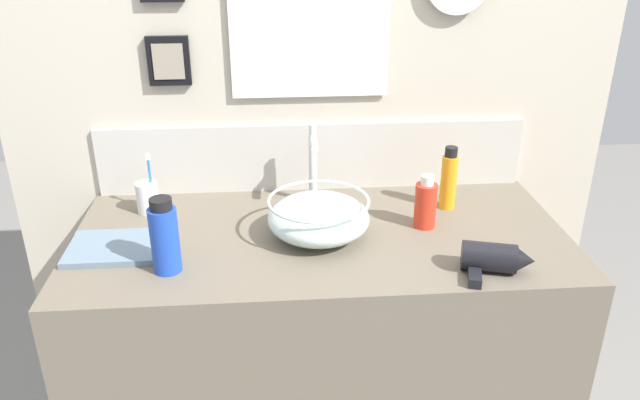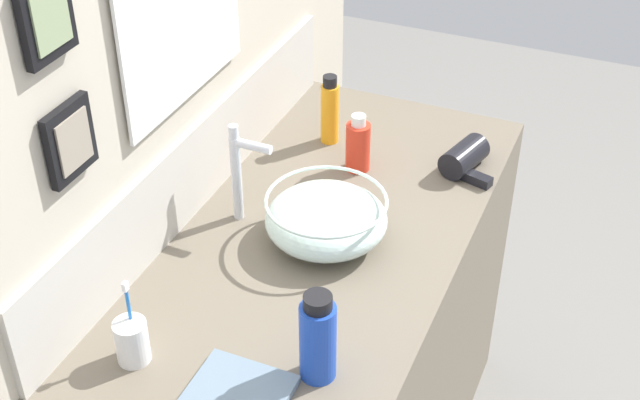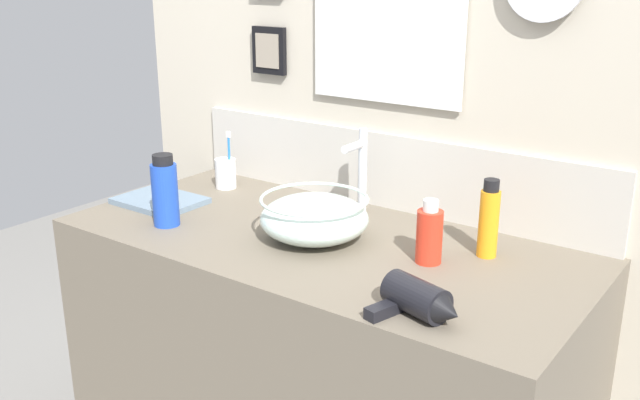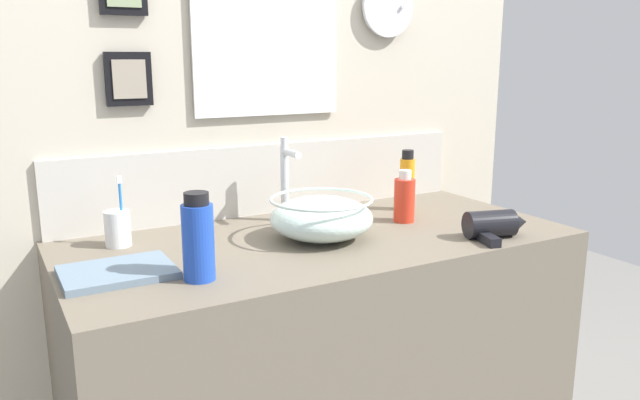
{
  "view_description": "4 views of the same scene",
  "coord_description": "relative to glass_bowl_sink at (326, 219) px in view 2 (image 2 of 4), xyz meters",
  "views": [
    {
      "loc": [
        -0.12,
        -1.48,
        1.68
      ],
      "look_at": [
        -0.0,
        0.0,
        0.99
      ],
      "focal_mm": 35.0,
      "sensor_mm": 36.0,
      "label": 1
    },
    {
      "loc": [
        -1.44,
        -0.61,
        2.11
      ],
      "look_at": [
        -0.0,
        0.0,
        0.99
      ],
      "focal_mm": 50.0,
      "sensor_mm": 36.0,
      "label": 2
    },
    {
      "loc": [
        0.97,
        -1.34,
        1.54
      ],
      "look_at": [
        -0.0,
        0.0,
        0.99
      ],
      "focal_mm": 40.0,
      "sensor_mm": 36.0,
      "label": 3
    },
    {
      "loc": [
        -0.77,
        -1.38,
        1.35
      ],
      "look_at": [
        -0.0,
        0.0,
        0.99
      ],
      "focal_mm": 35.0,
      "sensor_mm": 36.0,
      "label": 4
    }
  ],
  "objects": [
    {
      "name": "vanity_counter",
      "position": [
        0.01,
        0.02,
        -0.5
      ],
      "size": [
        1.33,
        0.62,
        0.89
      ],
      "primitive_type": "cube",
      "color": "#6B6051",
      "rests_on": "ground"
    },
    {
      "name": "lotion_bottle",
      "position": [
        0.29,
        0.04,
        0.01
      ],
      "size": [
        0.06,
        0.06,
        0.15
      ],
      "color": "red",
      "rests_on": "vanity_counter"
    },
    {
      "name": "hair_drier",
      "position": [
        0.41,
        -0.21,
        -0.02
      ],
      "size": [
        0.18,
        0.14,
        0.07
      ],
      "color": "black",
      "rests_on": "vanity_counter"
    },
    {
      "name": "glass_bowl_sink",
      "position": [
        0.0,
        0.0,
        0.0
      ],
      "size": [
        0.27,
        0.27,
        0.11
      ],
      "color": "silver",
      "rests_on": "vanity_counter"
    },
    {
      "name": "toothbrush_cup",
      "position": [
        -0.48,
        0.19,
        -0.01
      ],
      "size": [
        0.06,
        0.06,
        0.18
      ],
      "color": "white",
      "rests_on": "vanity_counter"
    },
    {
      "name": "soap_dispenser",
      "position": [
        0.39,
        0.15,
        0.03
      ],
      "size": [
        0.05,
        0.05,
        0.19
      ],
      "color": "orange",
      "rests_on": "vanity_counter"
    },
    {
      "name": "spray_bottle",
      "position": [
        -0.38,
        -0.14,
        0.03
      ],
      "size": [
        0.07,
        0.07,
        0.19
      ],
      "color": "blue",
      "rests_on": "vanity_counter"
    },
    {
      "name": "back_panel",
      "position": [
        0.01,
        0.36,
        0.22
      ],
      "size": [
        1.83,
        0.09,
        2.33
      ],
      "color": "beige",
      "rests_on": "ground"
    },
    {
      "name": "faucet",
      "position": [
        0.0,
        0.21,
        0.08
      ],
      "size": [
        0.02,
        0.1,
        0.24
      ],
      "color": "silver",
      "rests_on": "vanity_counter"
    }
  ]
}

